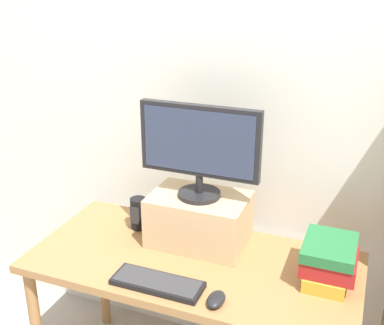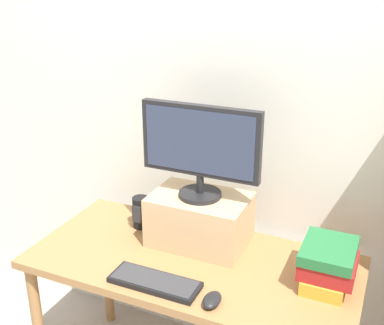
% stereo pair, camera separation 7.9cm
% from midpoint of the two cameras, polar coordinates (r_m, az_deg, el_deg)
% --- Properties ---
extents(back_wall, '(7.00, 0.08, 2.60)m').
position_cam_midpoint_polar(back_wall, '(2.25, 5.79, 6.63)').
color(back_wall, silver).
rests_on(back_wall, ground_plane).
extents(desk, '(1.39, 0.66, 0.74)m').
position_cam_midpoint_polar(desk, '(2.13, 1.13, -13.27)').
color(desk, '#9E7042').
rests_on(desk, ground_plane).
extents(riser_box, '(0.42, 0.29, 0.23)m').
position_cam_midpoint_polar(riser_box, '(2.15, 1.99, -6.78)').
color(riser_box, tan).
rests_on(riser_box, desk).
extents(computer_monitor, '(0.52, 0.19, 0.41)m').
position_cam_midpoint_polar(computer_monitor, '(2.00, 2.10, 1.85)').
color(computer_monitor, black).
rests_on(computer_monitor, riser_box).
extents(keyboard, '(0.36, 0.13, 0.02)m').
position_cam_midpoint_polar(keyboard, '(1.93, -3.23, -13.97)').
color(keyboard, black).
rests_on(keyboard, desk).
extents(computer_mouse, '(0.06, 0.10, 0.04)m').
position_cam_midpoint_polar(computer_mouse, '(1.83, 3.67, -15.97)').
color(computer_mouse, black).
rests_on(computer_mouse, desk).
extents(book_stack, '(0.21, 0.25, 0.17)m').
position_cam_midpoint_polar(book_stack, '(1.97, 16.91, -11.52)').
color(book_stack, gold).
rests_on(book_stack, desk).
extents(desk_speaker, '(0.08, 0.08, 0.15)m').
position_cam_midpoint_polar(desk_speaker, '(2.29, -5.12, -5.91)').
color(desk_speaker, black).
rests_on(desk_speaker, desk).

